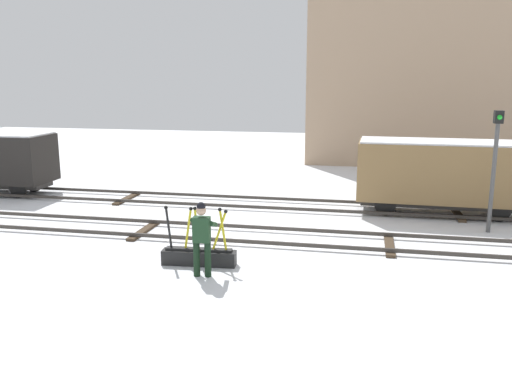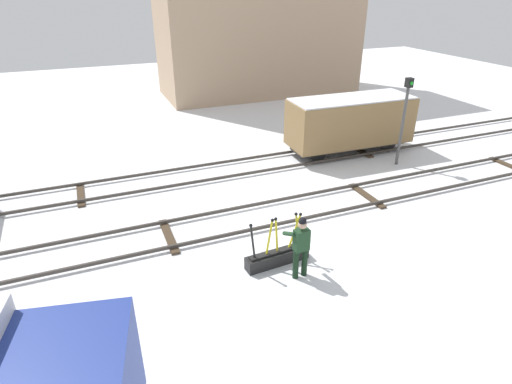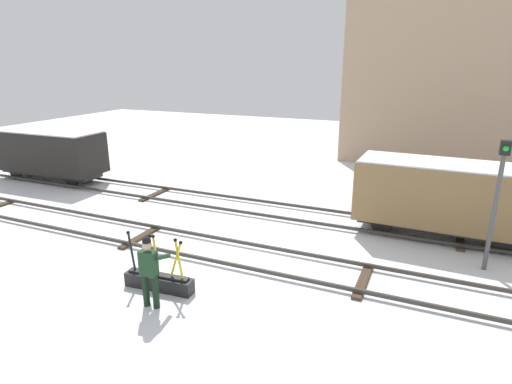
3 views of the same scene
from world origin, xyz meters
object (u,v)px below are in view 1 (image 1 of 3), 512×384
signal_post (495,158)px  rail_worker (202,235)px  freight_car_far_end (442,173)px  switch_lever_frame (199,255)px

signal_post → rail_worker: bearing=-144.7°
signal_post → freight_car_far_end: bearing=121.3°
signal_post → switch_lever_frame: bearing=-149.6°
freight_car_far_end → switch_lever_frame: bearing=-133.4°
rail_worker → freight_car_far_end: freight_car_far_end is taller
switch_lever_frame → freight_car_far_end: bearing=40.8°
switch_lever_frame → freight_car_far_end: (6.33, 6.31, 1.15)m
switch_lever_frame → signal_post: size_ratio=0.51×
switch_lever_frame → signal_post: signal_post is taller
switch_lever_frame → freight_car_far_end: 9.01m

